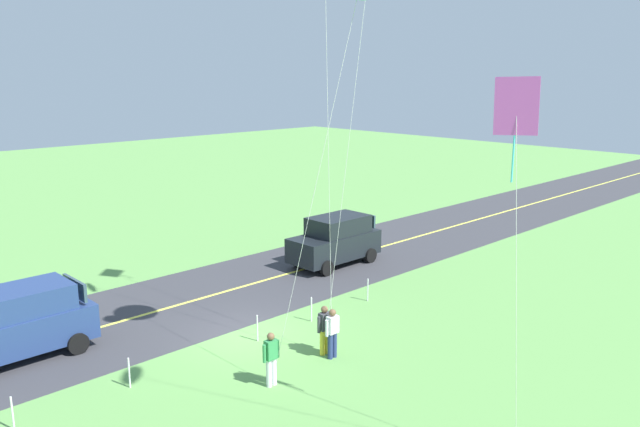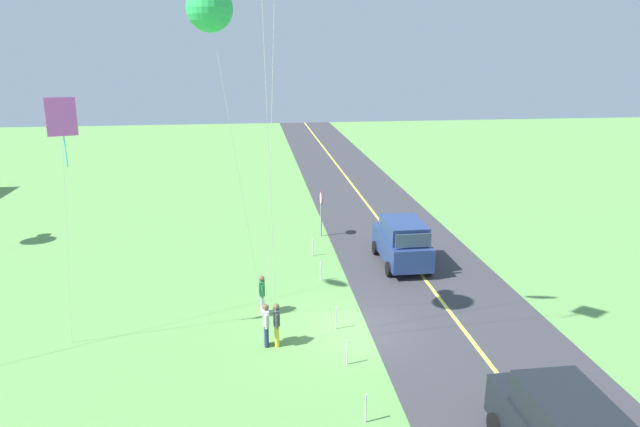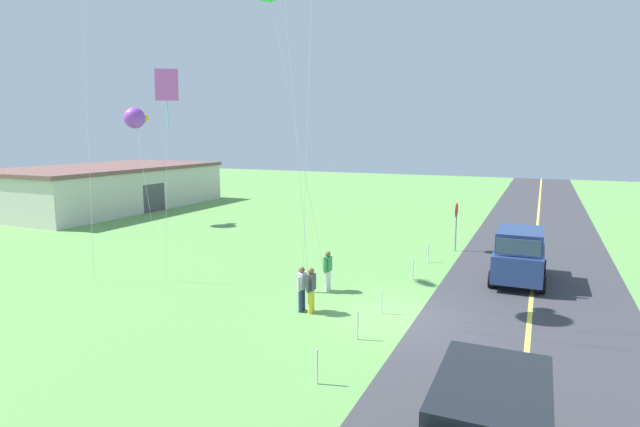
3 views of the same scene
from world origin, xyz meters
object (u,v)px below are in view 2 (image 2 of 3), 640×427
car_suv_foreground (402,242)px  person_adult_companion (277,323)px  person_child_watcher (266,323)px  kite_red_low (210,8)px  stop_sign (321,205)px  kite_orange_near (62,121)px  person_adult_near (262,293)px

car_suv_foreground → person_adult_companion: car_suv_foreground is taller
person_child_watcher → kite_red_low: kite_red_low is taller
stop_sign → kite_orange_near: bearing=138.5°
car_suv_foreground → person_child_watcher: 9.65m
car_suv_foreground → stop_sign: stop_sign is taller
person_child_watcher → kite_red_low: (0.41, 1.38, 10.32)m
car_suv_foreground → stop_sign: size_ratio=1.72×
car_suv_foreground → person_adult_near: car_suv_foreground is taller
person_adult_near → car_suv_foreground: bearing=137.0°
person_child_watcher → kite_orange_near: size_ratio=0.19×
person_child_watcher → kite_orange_near: bearing=116.7°
person_adult_companion → kite_red_low: 10.47m
person_adult_companion → kite_red_low: (0.42, 1.75, 10.32)m
person_child_watcher → kite_orange_near: kite_orange_near is taller
stop_sign → kite_red_low: size_ratio=0.22×
person_adult_companion → car_suv_foreground: bearing=-106.9°
stop_sign → kite_orange_near: 15.63m
person_adult_near → person_adult_companion: same height
person_adult_companion → person_adult_near: bearing=-54.5°
stop_sign → person_child_watcher: (-11.58, 3.40, -0.94)m
person_adult_companion → kite_orange_near: 9.58m
person_child_watcher → person_adult_near: bearing=35.7°
person_adult_near → kite_orange_near: 9.42m
person_adult_companion → kite_orange_near: kite_orange_near is taller
person_adult_near → kite_red_low: kite_red_low is taller
person_child_watcher → car_suv_foreground: bearing=-10.1°
person_adult_near → person_adult_companion: bearing=23.8°
kite_red_low → kite_orange_near: bearing=85.5°
person_adult_near → person_adult_companion: (-2.52, -0.44, 0.00)m
car_suv_foreground → kite_orange_near: (-6.14, 12.87, 6.70)m
kite_red_low → person_child_watcher: bearing=-106.5°
stop_sign → person_child_watcher: 12.11m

